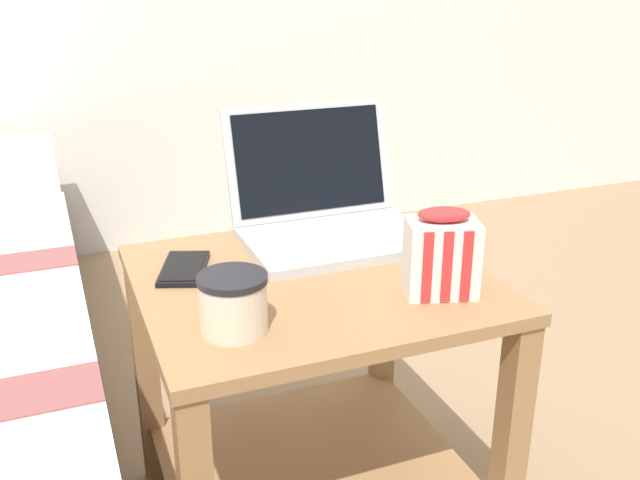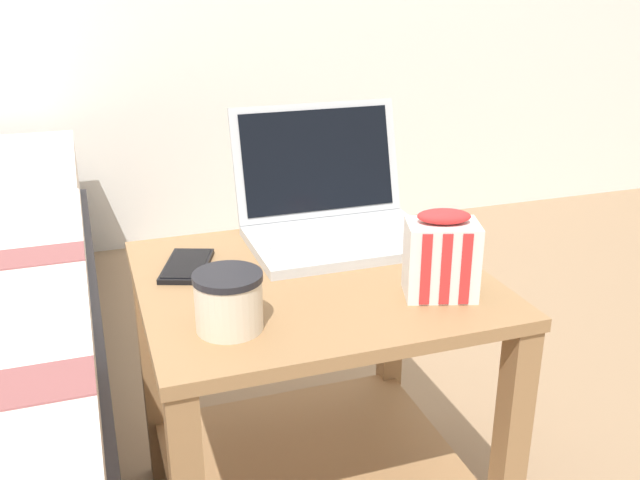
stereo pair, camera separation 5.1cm
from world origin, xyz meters
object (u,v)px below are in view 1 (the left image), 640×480
laptop (328,213)px  cell_phone (184,268)px  mug_front_left (234,299)px  snack_bag (441,254)px

laptop → cell_phone: bearing=-167.9°
laptop → cell_phone: laptop is taller
laptop → mug_front_left: 0.40m
mug_front_left → snack_bag: (0.34, 0.00, 0.02)m
laptop → snack_bag: bearing=-76.8°
cell_phone → mug_front_left: bearing=-83.8°
laptop → cell_phone: (-0.29, -0.06, -0.04)m
mug_front_left → cell_phone: (-0.03, 0.24, -0.04)m
laptop → cell_phone: 0.30m
cell_phone → snack_bag: bearing=-33.1°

